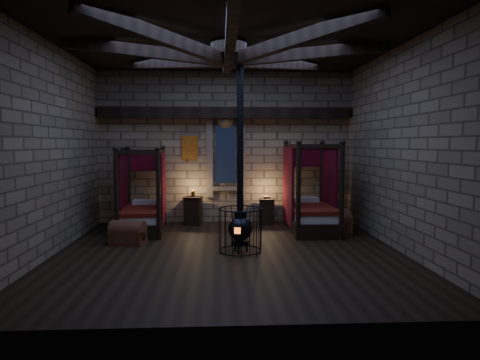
{
  "coord_description": "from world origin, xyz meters",
  "views": [
    {
      "loc": [
        -0.22,
        -8.51,
        2.2
      ],
      "look_at": [
        0.25,
        0.6,
        1.43
      ],
      "focal_mm": 32.0,
      "sensor_mm": 36.0,
      "label": 1
    }
  ],
  "objects_px": {
    "trunk_right": "(330,224)",
    "stove": "(240,224)",
    "trunk_left": "(128,233)",
    "bed_left": "(143,211)",
    "bed_right": "(310,209)"
  },
  "relations": [
    {
      "from": "trunk_left",
      "to": "stove",
      "type": "height_order",
      "value": "stove"
    },
    {
      "from": "trunk_right",
      "to": "stove",
      "type": "distance_m",
      "value": 2.68
    },
    {
      "from": "bed_left",
      "to": "bed_right",
      "type": "height_order",
      "value": "bed_right"
    },
    {
      "from": "trunk_right",
      "to": "stove",
      "type": "bearing_deg",
      "value": -164.33
    },
    {
      "from": "trunk_left",
      "to": "stove",
      "type": "relative_size",
      "value": 0.2
    },
    {
      "from": "trunk_left",
      "to": "stove",
      "type": "distance_m",
      "value": 2.59
    },
    {
      "from": "bed_right",
      "to": "trunk_left",
      "type": "height_order",
      "value": "bed_right"
    },
    {
      "from": "trunk_right",
      "to": "stove",
      "type": "xyz_separation_m",
      "value": [
        -2.24,
        -1.43,
        0.29
      ]
    },
    {
      "from": "bed_right",
      "to": "trunk_right",
      "type": "xyz_separation_m",
      "value": [
        0.36,
        -0.65,
        -0.25
      ]
    },
    {
      "from": "bed_left",
      "to": "stove",
      "type": "xyz_separation_m",
      "value": [
        2.33,
        -2.2,
        0.07
      ]
    },
    {
      "from": "trunk_right",
      "to": "trunk_left",
      "type": "bearing_deg",
      "value": 170.42
    },
    {
      "from": "bed_left",
      "to": "bed_right",
      "type": "xyz_separation_m",
      "value": [
        4.22,
        -0.12,
        0.04
      ]
    },
    {
      "from": "bed_left",
      "to": "stove",
      "type": "height_order",
      "value": "stove"
    },
    {
      "from": "bed_right",
      "to": "bed_left",
      "type": "bearing_deg",
      "value": 179.01
    },
    {
      "from": "bed_left",
      "to": "trunk_left",
      "type": "height_order",
      "value": "bed_left"
    }
  ]
}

